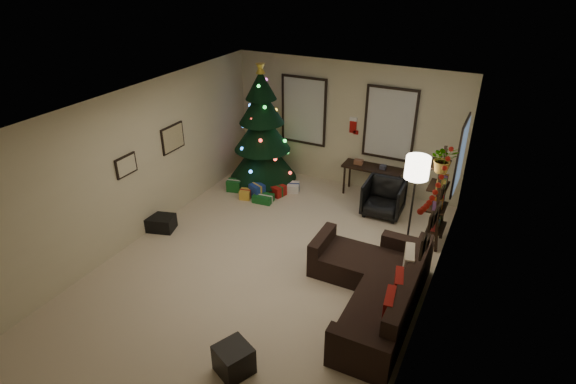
% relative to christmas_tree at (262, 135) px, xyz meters
% --- Properties ---
extents(floor, '(7.00, 7.00, 0.00)m').
position_rel_christmas_tree_xyz_m(floor, '(1.58, -2.73, -1.13)').
color(floor, beige).
rests_on(floor, ground).
extents(ceiling, '(7.00, 7.00, 0.00)m').
position_rel_christmas_tree_xyz_m(ceiling, '(1.58, -2.73, 1.57)').
color(ceiling, white).
rests_on(ceiling, floor).
extents(wall_back, '(5.00, 0.00, 5.00)m').
position_rel_christmas_tree_xyz_m(wall_back, '(1.58, 0.77, 0.22)').
color(wall_back, beige).
rests_on(wall_back, floor).
extents(wall_front, '(5.00, 0.00, 5.00)m').
position_rel_christmas_tree_xyz_m(wall_front, '(1.58, -6.23, 0.22)').
color(wall_front, beige).
rests_on(wall_front, floor).
extents(wall_left, '(0.00, 7.00, 7.00)m').
position_rel_christmas_tree_xyz_m(wall_left, '(-0.92, -2.73, 0.22)').
color(wall_left, beige).
rests_on(wall_left, floor).
extents(wall_right, '(0.00, 7.00, 7.00)m').
position_rel_christmas_tree_xyz_m(wall_right, '(4.08, -2.73, 0.22)').
color(wall_right, beige).
rests_on(wall_right, floor).
extents(window_back_left, '(1.05, 0.06, 1.50)m').
position_rel_christmas_tree_xyz_m(window_back_left, '(0.63, 0.74, 0.42)').
color(window_back_left, '#728CB2').
rests_on(window_back_left, wall_back).
extents(window_back_right, '(1.05, 0.06, 1.50)m').
position_rel_christmas_tree_xyz_m(window_back_right, '(2.53, 0.74, 0.42)').
color(window_back_right, '#728CB2').
rests_on(window_back_right, wall_back).
extents(window_right_wall, '(0.06, 0.90, 1.30)m').
position_rel_christmas_tree_xyz_m(window_right_wall, '(4.05, -0.18, 0.37)').
color(window_right_wall, '#728CB2').
rests_on(window_right_wall, wall_right).
extents(christmas_tree, '(1.47, 1.47, 2.74)m').
position_rel_christmas_tree_xyz_m(christmas_tree, '(0.00, 0.00, 0.00)').
color(christmas_tree, black).
rests_on(christmas_tree, floor).
extents(presents, '(1.43, 1.01, 0.30)m').
position_rel_christmas_tree_xyz_m(presents, '(0.29, -0.56, -1.02)').
color(presents, '#14591E').
rests_on(presents, floor).
extents(sofa, '(1.75, 2.55, 0.84)m').
position_rel_christmas_tree_xyz_m(sofa, '(3.45, -2.76, -0.86)').
color(sofa, black).
rests_on(sofa, floor).
extents(pillow_red_a, '(0.17, 0.43, 0.42)m').
position_rel_christmas_tree_xyz_m(pillow_red_a, '(3.79, -3.51, -0.49)').
color(pillow_red_a, maroon).
rests_on(pillow_red_a, sofa).
extents(pillow_red_b, '(0.19, 0.41, 0.40)m').
position_rel_christmas_tree_xyz_m(pillow_red_b, '(3.79, -3.05, -0.49)').
color(pillow_red_b, maroon).
rests_on(pillow_red_b, sofa).
extents(pillow_cream, '(0.22, 0.48, 0.46)m').
position_rel_christmas_tree_xyz_m(pillow_cream, '(3.79, -2.47, -0.50)').
color(pillow_cream, '#BCAD98').
rests_on(pillow_cream, sofa).
extents(ottoman_near, '(0.53, 0.53, 0.38)m').
position_rel_christmas_tree_xyz_m(ottoman_near, '(2.25, -4.75, -0.94)').
color(ottoman_near, black).
rests_on(ottoman_near, floor).
extents(desk, '(1.22, 0.44, 0.66)m').
position_rel_christmas_tree_xyz_m(desk, '(2.33, 0.49, -0.55)').
color(desk, black).
rests_on(desk, floor).
extents(desk_chair, '(0.70, 0.66, 0.70)m').
position_rel_christmas_tree_xyz_m(desk_chair, '(2.78, -0.16, -0.78)').
color(desk_chair, black).
rests_on(desk_chair, floor).
extents(bookshelf, '(0.30, 0.52, 1.77)m').
position_rel_christmas_tree_xyz_m(bookshelf, '(3.88, -0.78, -0.28)').
color(bookshelf, black).
rests_on(bookshelf, floor).
extents(potted_plant, '(0.65, 0.61, 0.58)m').
position_rel_christmas_tree_xyz_m(potted_plant, '(3.88, -1.16, 0.72)').
color(potted_plant, '#4C4C4C').
rests_on(potted_plant, bookshelf).
extents(floor_lamp, '(0.38, 0.38, 1.81)m').
position_rel_christmas_tree_xyz_m(floor_lamp, '(3.53, -1.31, 0.38)').
color(floor_lamp, black).
rests_on(floor_lamp, floor).
extents(art_map, '(0.04, 0.60, 0.50)m').
position_rel_christmas_tree_xyz_m(art_map, '(-0.90, -1.79, 0.39)').
color(art_map, black).
rests_on(art_map, wall_left).
extents(art_abstract, '(0.04, 0.45, 0.35)m').
position_rel_christmas_tree_xyz_m(art_abstract, '(-0.90, -3.01, 0.32)').
color(art_abstract, black).
rests_on(art_abstract, wall_left).
extents(gallery, '(0.03, 1.25, 0.54)m').
position_rel_christmas_tree_xyz_m(gallery, '(4.06, -2.80, 0.44)').
color(gallery, black).
rests_on(gallery, wall_right).
extents(garland, '(0.08, 1.90, 0.30)m').
position_rel_christmas_tree_xyz_m(garland, '(4.03, -2.79, 1.00)').
color(garland, '#A5140C').
rests_on(garland, wall_right).
extents(stocking_left, '(0.20, 0.05, 0.36)m').
position_rel_christmas_tree_xyz_m(stocking_left, '(1.44, 0.84, 0.34)').
color(stocking_left, '#990F0C').
rests_on(stocking_left, wall_back).
extents(stocking_right, '(0.20, 0.05, 0.36)m').
position_rel_christmas_tree_xyz_m(stocking_right, '(1.77, 0.75, 0.26)').
color(stocking_right, '#990F0C').
rests_on(stocking_right, wall_back).
extents(storage_bin, '(0.63, 0.51, 0.28)m').
position_rel_christmas_tree_xyz_m(storage_bin, '(-0.77, -2.58, -1.00)').
color(storage_bin, black).
rests_on(storage_bin, floor).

